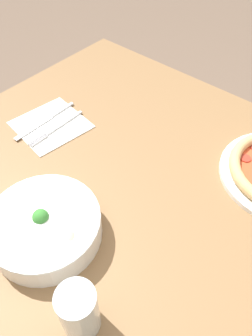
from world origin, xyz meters
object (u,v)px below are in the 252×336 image
fork (57,127)px  knife (48,119)px  glass (79,311)px  bowl (45,225)px

fork → knife: size_ratio=0.89×
fork → glass: (-0.40, 0.30, 0.05)m
knife → glass: glass is taller
knife → fork: bearing=81.7°
knife → glass: (-0.45, 0.31, 0.05)m
knife → bowl: bearing=49.7°
bowl → glass: bearing=157.4°
bowl → fork: bearing=-44.8°
bowl → glass: size_ratio=1.99×
glass → knife: bearing=-34.2°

